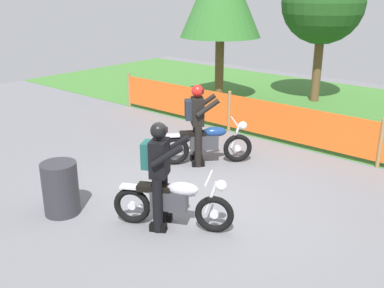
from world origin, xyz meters
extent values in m
cube|color=slate|center=(0.00, 0.00, -0.01)|extent=(24.00, 24.00, 0.02)
cube|color=#427A33|center=(0.00, 7.38, 0.01)|extent=(24.00, 7.60, 0.01)
cylinder|color=#997547|center=(-5.69, 3.58, 0.53)|extent=(0.08, 0.08, 1.05)
cylinder|color=#997547|center=(-1.90, 3.58, 0.53)|extent=(0.08, 0.08, 1.05)
cylinder|color=#997547|center=(1.90, 3.58, 0.53)|extent=(0.08, 0.08, 1.05)
cube|color=orange|center=(-3.79, 3.58, 0.54)|extent=(3.71, 0.02, 0.85)
cube|color=orange|center=(0.00, 3.58, 0.54)|extent=(3.71, 0.02, 0.85)
cylinder|color=brown|center=(-4.10, 6.05, 1.02)|extent=(0.28, 0.28, 2.04)
cylinder|color=brown|center=(-1.65, 7.99, 1.10)|extent=(0.28, 0.28, 2.20)
sphere|color=#23511E|center=(-1.65, 7.99, 3.08)|extent=(2.52, 2.52, 2.52)
torus|color=black|center=(-0.50, 1.96, 0.31)|extent=(0.49, 0.52, 0.61)
cylinder|color=silver|center=(-0.50, 1.96, 0.31)|extent=(0.13, 0.14, 0.13)
torus|color=black|center=(-1.41, 0.98, 0.31)|extent=(0.49, 0.52, 0.61)
cylinder|color=silver|center=(-1.41, 0.98, 0.31)|extent=(0.13, 0.14, 0.13)
cube|color=#38383D|center=(-0.99, 1.43, 0.48)|extent=(0.56, 0.58, 0.31)
ellipsoid|color=navy|center=(-0.84, 1.60, 0.69)|extent=(0.51, 0.52, 0.21)
cube|color=black|center=(-1.15, 1.26, 0.66)|extent=(0.52, 0.54, 0.10)
cube|color=silver|center=(-1.41, 0.98, 0.64)|extent=(0.35, 0.36, 0.04)
cylinder|color=silver|center=(-0.54, 1.92, 0.58)|extent=(0.19, 0.20, 0.55)
sphere|color=white|center=(-0.43, 2.03, 0.80)|extent=(0.24, 0.24, 0.17)
cylinder|color=silver|center=(-0.56, 1.89, 0.91)|extent=(0.44, 0.41, 0.03)
cylinder|color=silver|center=(-1.28, 1.31, 0.25)|extent=(0.41, 0.43, 0.07)
torus|color=black|center=(0.89, -0.64, 0.30)|extent=(0.57, 0.37, 0.60)
cylinder|color=silver|center=(0.89, -0.64, 0.30)|extent=(0.14, 0.11, 0.13)
torus|color=black|center=(-0.26, -1.26, 0.30)|extent=(0.57, 0.37, 0.60)
cylinder|color=silver|center=(-0.26, -1.26, 0.30)|extent=(0.14, 0.11, 0.13)
cube|color=#38383D|center=(0.27, -0.97, 0.47)|extent=(0.60, 0.46, 0.30)
ellipsoid|color=#B7B7C1|center=(0.46, -0.87, 0.67)|extent=(0.53, 0.43, 0.21)
cube|color=black|center=(0.07, -1.08, 0.64)|extent=(0.56, 0.43, 0.09)
cube|color=silver|center=(-0.26, -1.26, 0.63)|extent=(0.37, 0.29, 0.04)
cylinder|color=silver|center=(0.84, -0.67, 0.57)|extent=(0.22, 0.15, 0.53)
sphere|color=white|center=(0.97, -0.60, 0.78)|extent=(0.23, 0.23, 0.17)
cylinder|color=silver|center=(0.81, -0.68, 0.89)|extent=(0.29, 0.51, 0.03)
cylinder|color=silver|center=(-0.03, -0.99, 0.24)|extent=(0.48, 0.30, 0.07)
cylinder|color=black|center=(-1.20, 1.44, 0.43)|extent=(0.21, 0.21, 0.86)
cube|color=black|center=(-1.20, 1.44, 0.06)|extent=(0.26, 0.27, 0.12)
cylinder|color=black|center=(-0.97, 1.22, 0.43)|extent=(0.21, 0.21, 0.86)
cube|color=black|center=(-0.97, 1.22, 0.06)|extent=(0.26, 0.27, 0.12)
cube|color=black|center=(-1.08, 1.33, 1.14)|extent=(0.43, 0.42, 0.56)
cylinder|color=black|center=(-1.12, 1.61, 1.26)|extent=(0.40, 0.42, 0.38)
cylinder|color=black|center=(-0.80, 1.31, 1.26)|extent=(0.40, 0.42, 0.38)
sphere|color=red|center=(-1.08, 1.33, 1.56)|extent=(0.35, 0.35, 0.25)
cube|color=black|center=(-1.02, 1.40, 1.56)|extent=(0.15, 0.14, 0.08)
cube|color=#1E232D|center=(-1.20, 1.20, 1.18)|extent=(0.31, 0.31, 0.40)
cylinder|color=black|center=(0.08, -0.90, 0.43)|extent=(0.20, 0.20, 0.86)
cube|color=black|center=(0.08, -0.90, 0.06)|extent=(0.28, 0.22, 0.12)
cylinder|color=black|center=(0.23, -1.18, 0.43)|extent=(0.20, 0.20, 0.86)
cube|color=black|center=(0.23, -1.18, 0.06)|extent=(0.28, 0.22, 0.12)
cube|color=black|center=(0.15, -1.04, 1.14)|extent=(0.38, 0.43, 0.56)
cylinder|color=black|center=(0.21, -0.76, 1.26)|extent=(0.47, 0.32, 0.38)
cylinder|color=black|center=(0.41, -1.15, 1.26)|extent=(0.47, 0.32, 0.38)
sphere|color=black|center=(0.15, -1.04, 1.56)|extent=(0.34, 0.34, 0.25)
cube|color=black|center=(0.24, -0.99, 1.56)|extent=(0.11, 0.17, 0.08)
cube|color=#194C47|center=(0.00, -1.12, 1.18)|extent=(0.27, 0.32, 0.40)
cylinder|color=#2D2D33|center=(-1.39, -1.78, 0.44)|extent=(0.58, 0.58, 0.88)
camera|label=1|loc=(4.49, -5.39, 3.54)|focal=41.57mm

